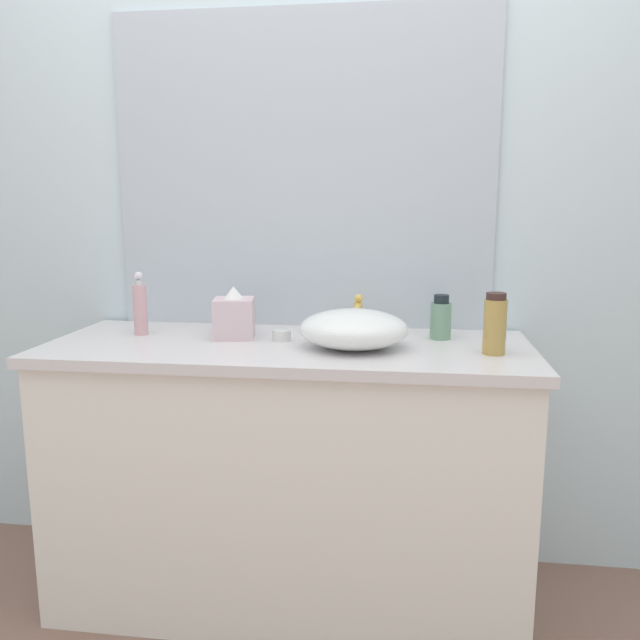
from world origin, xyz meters
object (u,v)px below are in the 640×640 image
object	(u,v)px
tissue_box	(234,316)
lotion_bottle	(495,324)
perfume_bottle	(441,319)
candle_jar	(282,335)
sink_basin	(354,329)
soap_dispenser	(140,307)

from	to	relation	value
tissue_box	lotion_bottle	bearing A→B (deg)	-8.42
lotion_bottle	perfume_bottle	world-z (taller)	lotion_bottle
lotion_bottle	candle_jar	bearing A→B (deg)	171.45
sink_basin	tissue_box	distance (m)	0.41
sink_basin	candle_jar	size ratio (longest dim) A/B	5.47
sink_basin	perfume_bottle	distance (m)	0.32
lotion_bottle	tissue_box	xyz separation A→B (m)	(-0.81, 0.12, -0.02)
sink_basin	candle_jar	distance (m)	0.25
sink_basin	soap_dispenser	bearing A→B (deg)	171.48
lotion_bottle	perfume_bottle	size ratio (longest dim) A/B	1.25
sink_basin	tissue_box	size ratio (longest dim) A/B	1.94
lotion_bottle	tissue_box	distance (m)	0.82
candle_jar	perfume_bottle	bearing A→B (deg)	10.78
soap_dispenser	candle_jar	world-z (taller)	soap_dispenser
soap_dispenser	tissue_box	xyz separation A→B (m)	(0.32, -0.01, -0.02)
lotion_bottle	tissue_box	world-z (taller)	lotion_bottle
tissue_box	candle_jar	xyz separation A→B (m)	(0.16, -0.02, -0.06)
soap_dispenser	lotion_bottle	distance (m)	1.14
sink_basin	lotion_bottle	world-z (taller)	lotion_bottle
sink_basin	lotion_bottle	size ratio (longest dim) A/B	1.83
soap_dispenser	perfume_bottle	world-z (taller)	soap_dispenser
perfume_bottle	candle_jar	bearing A→B (deg)	-169.22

